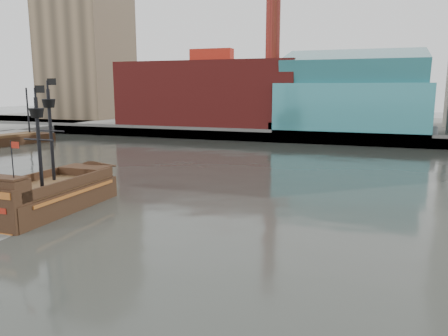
% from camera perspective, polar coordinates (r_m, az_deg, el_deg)
% --- Properties ---
extents(ground, '(400.00, 400.00, 0.00)m').
position_cam_1_polar(ground, '(31.92, -11.53, -10.00)').
color(ground, '#282A25').
rests_on(ground, ground).
extents(promenade_far, '(220.00, 60.00, 2.00)m').
position_cam_1_polar(promenade_far, '(118.97, 11.96, 5.33)').
color(promenade_far, slate).
rests_on(promenade_far, ground).
extents(seawall, '(220.00, 1.00, 2.60)m').
position_cam_1_polar(seawall, '(89.92, 9.41, 4.04)').
color(seawall, '#4C4C49').
rests_on(seawall, ground).
extents(skyline, '(149.00, 45.00, 62.00)m').
position_cam_1_polar(skyline, '(111.39, 14.67, 17.04)').
color(skyline, brown).
rests_on(skyline, promenade_far).
extents(pirate_ship, '(5.49, 17.06, 12.76)m').
position_cam_1_polar(pirate_ship, '(42.83, -21.99, -3.68)').
color(pirate_ship, black).
rests_on(pirate_ship, ground).
extents(docked_vessel, '(7.28, 18.95, 12.59)m').
position_cam_1_polar(docked_vessel, '(95.75, -26.21, 3.20)').
color(docked_vessel, black).
rests_on(docked_vessel, ground).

